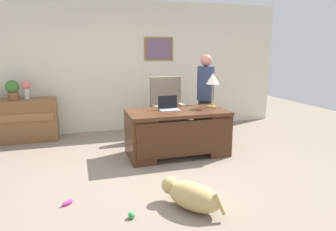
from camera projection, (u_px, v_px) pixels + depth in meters
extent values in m
plane|color=gray|center=(159.00, 173.00, 4.19)|extent=(12.00, 12.00, 0.00)
cube|color=beige|center=(126.00, 67.00, 6.33)|extent=(7.00, 0.12, 2.70)
cube|color=olive|center=(159.00, 49.00, 6.38)|extent=(0.63, 0.03, 0.49)
cube|color=#695068|center=(159.00, 49.00, 6.37)|extent=(0.55, 0.01, 0.41)
cube|color=#4C2B19|center=(177.00, 112.00, 4.81)|extent=(1.60, 0.83, 0.05)
cube|color=#4C2B19|center=(140.00, 137.00, 4.71)|extent=(0.36, 0.77, 0.69)
cube|color=#4C2B19|center=(212.00, 131.00, 5.06)|extent=(0.36, 0.77, 0.69)
cube|color=#412415|center=(185.00, 139.00, 4.51)|extent=(1.50, 0.04, 0.55)
cube|color=brown|center=(16.00, 121.00, 5.59)|extent=(1.47, 0.48, 0.80)
cube|color=brown|center=(13.00, 119.00, 5.34)|extent=(1.37, 0.02, 0.14)
cube|color=gray|center=(169.00, 121.00, 5.70)|extent=(0.60, 0.58, 0.18)
cylinder|color=black|center=(169.00, 132.00, 5.75)|extent=(0.10, 0.10, 0.28)
cylinder|color=black|center=(169.00, 138.00, 5.77)|extent=(0.52, 0.52, 0.05)
cube|color=gray|center=(165.00, 95.00, 5.83)|extent=(0.60, 0.12, 0.73)
cube|color=gray|center=(156.00, 111.00, 5.58)|extent=(0.08, 0.50, 0.22)
cube|color=gray|center=(182.00, 110.00, 5.73)|extent=(0.08, 0.50, 0.22)
cylinder|color=#262323|center=(205.00, 120.00, 5.72)|extent=(0.26, 0.26, 0.77)
cylinder|color=navy|center=(206.00, 83.00, 5.57)|extent=(0.32, 0.32, 0.63)
sphere|color=tan|center=(206.00, 60.00, 5.48)|extent=(0.21, 0.21, 0.21)
ellipsoid|color=tan|center=(194.00, 197.00, 3.19)|extent=(0.61, 0.69, 0.30)
sphere|color=tan|center=(170.00, 185.00, 3.37)|extent=(0.20, 0.20, 0.20)
cylinder|color=tan|center=(220.00, 204.00, 3.00)|extent=(0.12, 0.15, 0.21)
cube|color=#B2B5BA|center=(169.00, 110.00, 4.82)|extent=(0.32, 0.22, 0.01)
cube|color=black|center=(168.00, 102.00, 4.89)|extent=(0.32, 0.01, 0.21)
cylinder|color=#9E8447|center=(212.00, 107.00, 5.07)|extent=(0.16, 0.16, 0.02)
cylinder|color=#9E8447|center=(212.00, 95.00, 5.03)|extent=(0.02, 0.02, 0.37)
cone|color=silver|center=(213.00, 79.00, 4.97)|extent=(0.22, 0.22, 0.18)
cylinder|color=beige|center=(27.00, 94.00, 5.55)|extent=(0.10, 0.10, 0.19)
sphere|color=#E67471|center=(26.00, 85.00, 5.52)|extent=(0.17, 0.17, 0.17)
cylinder|color=brown|center=(13.00, 96.00, 5.49)|extent=(0.18, 0.18, 0.14)
sphere|color=#407633|center=(12.00, 87.00, 5.45)|extent=(0.24, 0.24, 0.24)
sphere|color=green|center=(132.00, 215.00, 3.04)|extent=(0.07, 0.07, 0.07)
ellipsoid|color=#D8338C|center=(68.00, 203.00, 3.32)|extent=(0.15, 0.13, 0.05)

